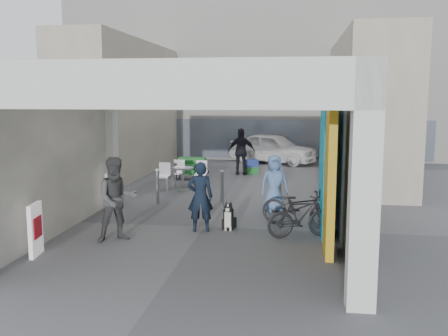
% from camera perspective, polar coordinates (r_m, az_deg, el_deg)
% --- Properties ---
extents(ground, '(90.00, 90.00, 0.00)m').
position_cam_1_polar(ground, '(11.54, -2.32, -6.75)').
color(ground, '#5C5C61').
rests_on(ground, ground).
extents(arcade_canopy, '(6.40, 6.45, 6.40)m').
position_cam_1_polar(arcade_canopy, '(10.27, -0.27, 4.43)').
color(arcade_canopy, silver).
rests_on(arcade_canopy, ground).
extents(far_building, '(18.00, 4.08, 8.00)m').
position_cam_1_polar(far_building, '(25.05, 3.59, 10.58)').
color(far_building, silver).
rests_on(far_building, ground).
extents(plaza_bldg_left, '(2.00, 9.00, 5.00)m').
position_cam_1_polar(plaza_bldg_left, '(19.59, -11.40, 6.70)').
color(plaza_bldg_left, '#B7AB98').
rests_on(plaza_bldg_left, ground).
extents(plaza_bldg_right, '(2.00, 9.00, 5.00)m').
position_cam_1_polar(plaza_bldg_right, '(18.62, 15.88, 6.48)').
color(plaza_bldg_right, '#B7AB98').
rests_on(plaza_bldg_right, ground).
extents(bollard_left, '(0.09, 0.09, 0.95)m').
position_cam_1_polar(bollard_left, '(14.01, -7.61, -2.12)').
color(bollard_left, gray).
rests_on(bollard_left, ground).
extents(bollard_center, '(0.09, 0.09, 0.97)m').
position_cam_1_polar(bollard_center, '(13.56, -0.22, -2.37)').
color(bollard_center, gray).
rests_on(bollard_center, ground).
extents(bollard_right, '(0.09, 0.09, 0.90)m').
position_cam_1_polar(bollard_right, '(13.69, 6.37, -2.46)').
color(bollard_right, gray).
rests_on(bollard_right, ground).
extents(advert_board_near, '(0.17, 0.56, 1.00)m').
position_cam_1_polar(advert_board_near, '(10.06, -20.73, -6.58)').
color(advert_board_near, white).
rests_on(advert_board_near, ground).
extents(advert_board_far, '(0.16, 0.56, 1.00)m').
position_cam_1_polar(advert_board_far, '(13.38, -12.95, -2.62)').
color(advert_board_far, white).
rests_on(advert_board_far, ground).
extents(cafe_set, '(1.44, 1.16, 0.87)m').
position_cam_1_polar(cafe_set, '(16.28, -4.88, -1.22)').
color(cafe_set, '#A2A2A7').
rests_on(cafe_set, ground).
extents(produce_stand, '(1.18, 0.64, 0.78)m').
position_cam_1_polar(produce_stand, '(17.94, -3.75, -0.32)').
color(produce_stand, black).
rests_on(produce_stand, ground).
extents(crate_stack, '(0.55, 0.51, 0.56)m').
position_cam_1_polar(crate_stack, '(19.14, 3.17, 0.15)').
color(crate_stack, '#1A5D26').
rests_on(crate_stack, ground).
extents(border_collie, '(0.24, 0.47, 0.65)m').
position_cam_1_polar(border_collie, '(11.25, 0.55, -5.77)').
color(border_collie, black).
rests_on(border_collie, ground).
extents(man_with_dog, '(0.62, 0.47, 1.56)m').
position_cam_1_polar(man_with_dog, '(11.02, -2.73, -3.30)').
color(man_with_dog, black).
rests_on(man_with_dog, ground).
extents(man_back_turned, '(1.07, 1.01, 1.75)m').
position_cam_1_polar(man_back_turned, '(10.52, -12.12, -3.52)').
color(man_back_turned, '#444447').
rests_on(man_back_turned, ground).
extents(man_elderly, '(0.83, 0.67, 1.48)m').
position_cam_1_polar(man_elderly, '(12.95, 5.78, -1.76)').
color(man_elderly, '#5E7FB6').
rests_on(man_elderly, ground).
extents(man_crates, '(1.08, 0.57, 1.77)m').
position_cam_1_polar(man_crates, '(18.85, 2.00, 1.88)').
color(man_crates, black).
rests_on(man_crates, ground).
extents(bicycle_front, '(1.87, 1.17, 0.93)m').
position_cam_1_polar(bicycle_front, '(11.58, 8.48, -4.41)').
color(bicycle_front, black).
rests_on(bicycle_front, ground).
extents(bicycle_rear, '(1.54, 0.92, 0.89)m').
position_cam_1_polar(bicycle_rear, '(10.75, 8.79, -5.51)').
color(bicycle_rear, black).
rests_on(bicycle_rear, ground).
extents(white_van, '(4.23, 2.97, 1.34)m').
position_cam_1_polar(white_van, '(22.29, 5.65, 2.28)').
color(white_van, white).
rests_on(white_van, ground).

